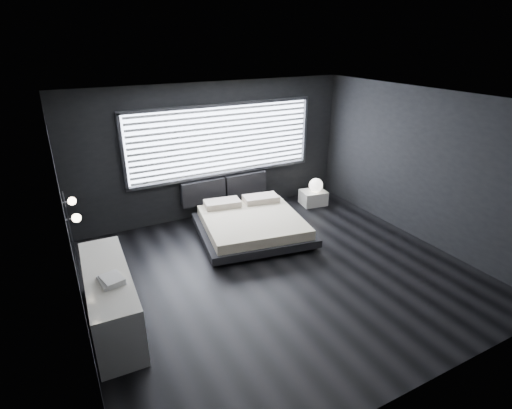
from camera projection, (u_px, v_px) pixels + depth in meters
room at (282, 194)px, 6.10m from camera, size 6.04×6.00×2.80m
window at (223, 141)px, 8.29m from camera, size 4.14×0.09×1.52m
headboard at (225, 188)px, 8.65m from camera, size 1.96×0.16×0.52m
sconce_near at (76, 218)px, 4.82m from camera, size 0.18×0.11×0.11m
sconce_far at (72, 201)px, 5.31m from camera, size 0.18×0.11×0.11m
wall_art_upper at (68, 220)px, 4.20m from camera, size 0.01×0.48×0.48m
wall_art_lower at (74, 248)px, 4.58m from camera, size 0.01×0.48×0.48m
bed at (252, 224)px, 7.76m from camera, size 2.32×2.24×0.53m
nightstand at (313, 197)px, 9.24m from camera, size 0.62×0.54×0.32m
orb_lamp at (316, 185)px, 9.09m from camera, size 0.31×0.31×0.31m
dresser at (111, 298)px, 5.32m from camera, size 0.64×2.03×0.80m
book_stack at (111, 279)px, 4.96m from camera, size 0.32×0.39×0.07m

